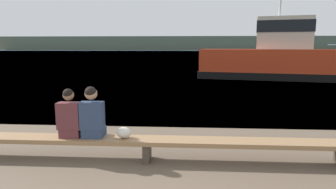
{
  "coord_description": "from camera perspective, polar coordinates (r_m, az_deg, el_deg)",
  "views": [
    {
      "loc": [
        0.9,
        -2.36,
        2.1
      ],
      "look_at": [
        0.35,
        5.93,
        0.77
      ],
      "focal_mm": 32.0,
      "sensor_mm": 36.0,
      "label": 1
    }
  ],
  "objects": [
    {
      "name": "tugboat_red",
      "position": [
        21.02,
        19.92,
        6.27
      ],
      "size": [
        10.16,
        4.96,
        7.32
      ],
      "rotation": [
        0.0,
        0.0,
        1.34
      ],
      "color": "red",
      "rests_on": "water_surface"
    },
    {
      "name": "person_right",
      "position": [
        5.71,
        -14.24,
        -3.81
      ],
      "size": [
        0.43,
        0.41,
        0.97
      ],
      "color": "navy",
      "rests_on": "bench_main"
    },
    {
      "name": "water_surface",
      "position": [
        127.67,
        3.45,
        8.12
      ],
      "size": [
        240.0,
        240.0,
        0.0
      ],
      "primitive_type": "plane",
      "color": "#5684A3",
      "rests_on": "ground"
    },
    {
      "name": "person_left",
      "position": [
        5.87,
        -18.15,
        -4.04
      ],
      "size": [
        0.43,
        0.4,
        0.92
      ],
      "color": "#56282D",
      "rests_on": "bench_main"
    },
    {
      "name": "shopping_bag",
      "position": [
        5.64,
        -8.4,
        -7.21
      ],
      "size": [
        0.27,
        0.22,
        0.21
      ],
      "color": "beige",
      "rests_on": "bench_main"
    },
    {
      "name": "bench_main",
      "position": [
        5.62,
        -4.04,
        -9.07
      ],
      "size": [
        7.62,
        0.47,
        0.42
      ],
      "color": "#8E6B47",
      "rests_on": "ground"
    },
    {
      "name": "far_shoreline",
      "position": [
        199.8,
        3.62,
        9.73
      ],
      "size": [
        600.0,
        12.0,
        8.87
      ],
      "primitive_type": "cube",
      "color": "#424738",
      "rests_on": "ground"
    }
  ]
}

